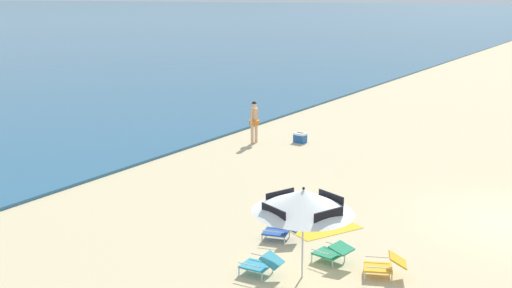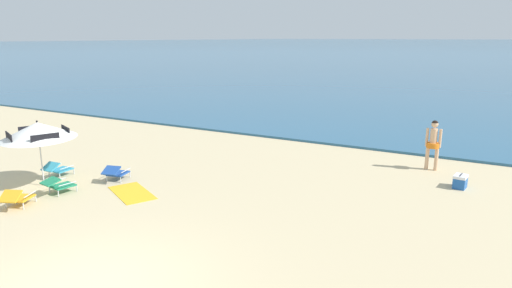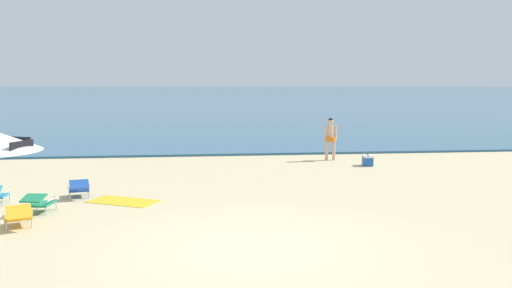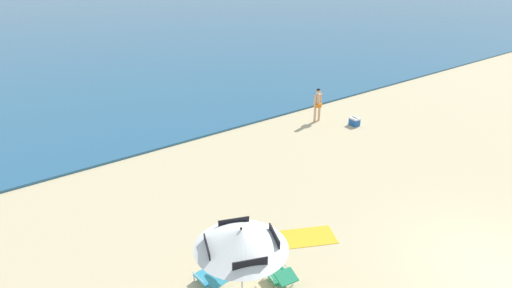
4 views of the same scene
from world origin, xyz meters
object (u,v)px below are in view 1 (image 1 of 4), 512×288
Objects in this scene: lounge_chair_facing_sea at (281,230)px; beach_towel at (326,229)px; lounge_chair_spare_folded at (385,265)px; cooler_box at (300,138)px; lounge_chair_under_umbrella at (261,264)px; person_standing_near_shore at (254,119)px; beach_umbrella_striped_main at (303,201)px; lounge_chair_beside_umbrella at (333,252)px.

beach_towel is (1.26, -0.62, -0.27)m from lounge_chair_facing_sea.
lounge_chair_spare_folded reaches higher than cooler_box.
lounge_chair_under_umbrella is 12.53m from person_standing_near_shore.
beach_umbrella_striped_main is 1.70m from lounge_chair_under_umbrella.
lounge_chair_spare_folded reaches higher than beach_towel.
person_standing_near_shore is at bearing 32.38° from lounge_chair_under_umbrella.
cooler_box is (11.24, 5.92, -1.53)m from beach_umbrella_striped_main.
beach_towel is at bearing -148.54° from cooler_box.
beach_umbrella_striped_main is 4.15× the size of cooler_box.
lounge_chair_spare_folded is at bearing -135.72° from person_standing_near_shore.
lounge_chair_spare_folded is at bearing -129.50° from beach_towel.
lounge_chair_spare_folded is at bearing -144.15° from cooler_box.
beach_umbrella_striped_main is at bearing -64.76° from lounge_chair_under_umbrella.
beach_umbrella_striped_main is 3.43m from beach_towel.
lounge_chair_facing_sea is at bearing 153.84° from beach_towel.
beach_umbrella_striped_main is 2.58m from lounge_chair_facing_sea.
cooler_box is 9.82m from beach_towel.
lounge_chair_facing_sea is (1.97, 0.62, 0.00)m from lounge_chair_under_umbrella.
cooler_box is at bearing 31.46° from beach_towel.
lounge_chair_facing_sea is 2.98m from lounge_chair_spare_folded.
lounge_chair_facing_sea is (1.60, 1.41, -1.45)m from beach_umbrella_striped_main.
lounge_chair_facing_sea is at bearing 17.36° from lounge_chair_under_umbrella.
person_standing_near_shore is at bearing 44.28° from lounge_chair_spare_folded.
lounge_chair_under_umbrella reaches higher than lounge_chair_facing_sea.
lounge_chair_facing_sea is 1.85× the size of cooler_box.
lounge_chair_beside_umbrella is 0.54× the size of person_standing_near_shore.
lounge_chair_beside_umbrella is (1.02, -0.25, -1.45)m from beach_umbrella_striped_main.
lounge_chair_spare_folded is 0.57× the size of beach_towel.
lounge_chair_beside_umbrella is 0.91× the size of lounge_chair_spare_folded.
beach_umbrella_striped_main is 2.42× the size of lounge_chair_under_umbrella.
beach_towel is (3.23, -0.00, -0.27)m from lounge_chair_under_umbrella.
person_standing_near_shore is (8.59, 6.08, 0.72)m from lounge_chair_facing_sea.
lounge_chair_under_umbrella is 0.98× the size of lounge_chair_beside_umbrella.
person_standing_near_shore is at bearing 42.43° from beach_towel.
cooler_box is (9.64, 4.51, -0.07)m from lounge_chair_facing_sea.
person_standing_near_shore is 9.98m from beach_towel.
beach_umbrella_striped_main is at bearing 166.19° from lounge_chair_beside_umbrella.
lounge_chair_facing_sea reaches higher than cooler_box.
person_standing_near_shore is (10.19, 7.49, -0.73)m from beach_umbrella_striped_main.
lounge_chair_spare_folded is (1.34, -2.29, -0.00)m from lounge_chair_under_umbrella.
lounge_chair_beside_umbrella is (1.40, -1.05, 0.01)m from lounge_chair_under_umbrella.
beach_umbrella_striped_main reaches higher than person_standing_near_shore.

